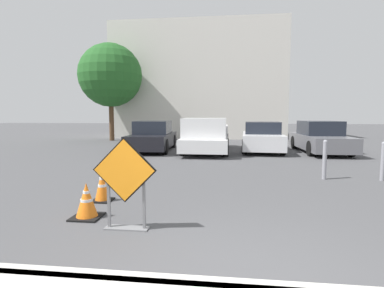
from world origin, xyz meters
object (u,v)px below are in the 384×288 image
Objects in this scene: parked_car_nearest at (153,137)px; road_closed_sign at (125,179)px; parked_car_second at (262,138)px; parked_car_third at (320,138)px; pickup_truck at (206,137)px; bollard_nearest at (325,159)px; traffic_cone_nearest at (87,201)px; traffic_cone_second at (102,186)px; bollard_second at (383,160)px.

road_closed_sign is at bearing 98.99° from parked_car_nearest.
road_closed_sign is 0.34× the size of parked_car_second.
pickup_truck is at bearing 5.60° from parked_car_third.
road_closed_sign is at bearing 86.62° from pickup_truck.
parked_car_third reaches higher than parked_car_second.
parked_car_nearest is 7.97m from parked_car_third.
pickup_truck reaches higher than bollard_nearest.
road_closed_sign is at bearing 76.26° from parked_car_second.
parked_car_third reaches higher than traffic_cone_nearest.
parked_car_third is at bearing 74.88° from bollard_nearest.
pickup_truck reaches higher than parked_car_third.
road_closed_sign and parked_car_second have the same top height.
parked_car_nearest is 0.80× the size of pickup_truck.
traffic_cone_second reaches higher than traffic_cone_nearest.
parked_car_third is 6.44m from bollard_nearest.
traffic_cone_second is 8.74m from parked_car_nearest.
parked_car_nearest is at bearing 142.52° from bollard_second.
pickup_truck is at bearing 169.05° from parked_car_nearest.
parked_car_nearest is at bearing 136.53° from bollard_nearest.
parked_car_second reaches higher than bollard_second.
bollard_second is at bearing 0.00° from bollard_nearest.
bollard_second is (6.49, 3.69, 0.26)m from traffic_cone_nearest.
bollard_nearest is at bearing 27.65° from traffic_cone_second.
traffic_cone_nearest is at bearing 152.18° from road_closed_sign.
road_closed_sign is 9.73m from pickup_truck.
parked_car_second is at bearing 72.89° from road_closed_sign.
bollard_nearest is (5.00, 3.69, 0.28)m from traffic_cone_nearest.
traffic_cone_nearest is 0.11× the size of pickup_truck.
traffic_cone_nearest is 11.95m from parked_car_third.
parked_car_second is at bearing -1.47° from parked_car_third.
parked_car_nearest is 4.26× the size of bollard_second.
parked_car_nearest is at bearing -8.28° from pickup_truck.
parked_car_nearest is 1.08× the size of parked_car_second.
bollard_nearest is at bearing 44.79° from road_closed_sign.
traffic_cone_nearest is 6.22m from bollard_nearest.
bollard_nearest reaches higher than traffic_cone_second.
pickup_truck is at bearing 81.55° from traffic_cone_nearest.
traffic_cone_second is 0.11× the size of pickup_truck.
bollard_nearest is at bearing 102.25° from parked_car_second.
bollard_nearest is (3.63, -5.58, -0.16)m from pickup_truck.
pickup_truck is 6.66m from bollard_nearest.
parked_car_third reaches higher than bollard_second.
bollard_second is (1.49, 0.00, -0.02)m from bollard_nearest.
parked_car_third is 4.35× the size of bollard_nearest.
bollard_nearest is at bearing 36.38° from traffic_cone_nearest.
road_closed_sign is 7.00m from bollard_second.
bollard_second is (-0.19, -6.22, -0.12)m from parked_car_third.
traffic_cone_second is at bearing 124.79° from road_closed_sign.
parked_car_second is at bearing 111.54° from bollard_second.
bollard_nearest is 1.49m from bollard_second.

